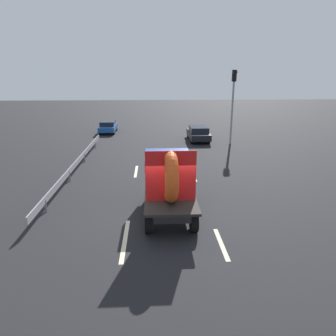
{
  "coord_description": "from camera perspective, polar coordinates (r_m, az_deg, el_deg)",
  "views": [
    {
      "loc": [
        -0.52,
        -11.36,
        5.74
      ],
      "look_at": [
        0.12,
        1.42,
        1.77
      ],
      "focal_mm": 32.51,
      "sensor_mm": 36.0,
      "label": 1
    }
  ],
  "objects": [
    {
      "name": "lane_dash_left_far",
      "position": [
        18.79,
        -6.0,
        -0.62
      ],
      "size": [
        0.16,
        2.32,
        0.01
      ],
      "primitive_type": "cube",
      "rotation": [
        0.0,
        0.0,
        1.57
      ],
      "color": "beige",
      "rests_on": "ground_plane"
    },
    {
      "name": "guardrail",
      "position": [
        19.56,
        -16.64,
        1.06
      ],
      "size": [
        0.1,
        15.88,
        0.71
      ],
      "color": "gray",
      "rests_on": "ground_plane"
    },
    {
      "name": "distant_sedan",
      "position": [
        27.45,
        5.71,
        6.56
      ],
      "size": [
        1.7,
        3.96,
        1.29
      ],
      "color": "black",
      "rests_on": "ground_plane"
    },
    {
      "name": "lane_dash_right_far",
      "position": [
        18.38,
        4.62,
        -1.0
      ],
      "size": [
        0.16,
        3.0,
        0.01
      ],
      "primitive_type": "cube",
      "rotation": [
        0.0,
        0.0,
        1.57
      ],
      "color": "beige",
      "rests_on": "ground_plane"
    },
    {
      "name": "lane_dash_right_near",
      "position": [
        11.2,
        9.96,
        -13.82
      ],
      "size": [
        0.16,
        2.12,
        0.01
      ],
      "primitive_type": "cube",
      "rotation": [
        0.0,
        0.0,
        1.57
      ],
      "color": "beige",
      "rests_on": "ground_plane"
    },
    {
      "name": "ground_plane",
      "position": [
        12.73,
        -0.24,
        -9.54
      ],
      "size": [
        120.0,
        120.0,
        0.0
      ],
      "primitive_type": "plane",
      "color": "black"
    },
    {
      "name": "flatbed_truck",
      "position": [
        13.03,
        0.1,
        -1.47
      ],
      "size": [
        2.02,
        4.6,
        3.06
      ],
      "color": "black",
      "rests_on": "ground_plane"
    },
    {
      "name": "oncoming_car",
      "position": [
        31.81,
        -11.15,
        7.68
      ],
      "size": [
        1.55,
        3.62,
        1.18
      ],
      "color": "black",
      "rests_on": "ground_plane"
    },
    {
      "name": "traffic_light",
      "position": [
        26.07,
        12.1,
        12.89
      ],
      "size": [
        0.42,
        0.36,
        6.05
      ],
      "color": "gray",
      "rests_on": "ground_plane"
    },
    {
      "name": "lane_dash_left_near",
      "position": [
        11.39,
        -8.07,
        -13.17
      ],
      "size": [
        0.16,
        2.99,
        0.01
      ],
      "primitive_type": "cube",
      "rotation": [
        0.0,
        0.0,
        1.57
      ],
      "color": "beige",
      "rests_on": "ground_plane"
    }
  ]
}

